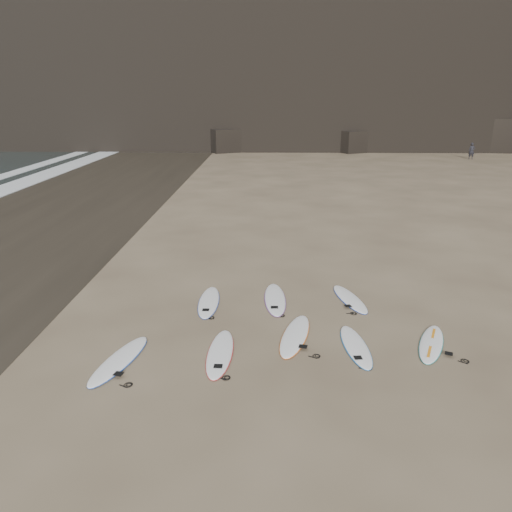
{
  "coord_description": "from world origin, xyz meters",
  "views": [
    {
      "loc": [
        -0.99,
        -11.32,
        6.03
      ],
      "look_at": [
        -1.32,
        2.67,
        1.5
      ],
      "focal_mm": 35.0,
      "sensor_mm": 36.0,
      "label": 1
    }
  ],
  "objects_px": {
    "surfboard_4": "(431,343)",
    "surfboard_5": "(209,302)",
    "surfboard_0": "(119,360)",
    "surfboard_3": "(356,346)",
    "person_a": "(472,151)",
    "surfboard_6": "(275,299)",
    "surfboard_1": "(220,353)",
    "surfboard_2": "(295,335)",
    "surfboard_7": "(350,299)"
  },
  "relations": [
    {
      "from": "surfboard_3",
      "to": "person_a",
      "type": "xyz_separation_m",
      "value": [
        17.73,
        38.84,
        0.75
      ]
    },
    {
      "from": "surfboard_7",
      "to": "surfboard_2",
      "type": "bearing_deg",
      "value": -139.85
    },
    {
      "from": "surfboard_0",
      "to": "surfboard_6",
      "type": "xyz_separation_m",
      "value": [
        3.74,
        3.8,
        0.0
      ]
    },
    {
      "from": "surfboard_2",
      "to": "surfboard_3",
      "type": "distance_m",
      "value": 1.59
    },
    {
      "from": "surfboard_1",
      "to": "person_a",
      "type": "height_order",
      "value": "person_a"
    },
    {
      "from": "surfboard_5",
      "to": "surfboard_3",
      "type": "bearing_deg",
      "value": -34.99
    },
    {
      "from": "surfboard_5",
      "to": "surfboard_7",
      "type": "distance_m",
      "value": 4.34
    },
    {
      "from": "surfboard_1",
      "to": "surfboard_6",
      "type": "relative_size",
      "value": 0.95
    },
    {
      "from": "surfboard_1",
      "to": "surfboard_4",
      "type": "bearing_deg",
      "value": 8.22
    },
    {
      "from": "surfboard_1",
      "to": "surfboard_7",
      "type": "bearing_deg",
      "value": 44.87
    },
    {
      "from": "surfboard_3",
      "to": "surfboard_7",
      "type": "height_order",
      "value": "same"
    },
    {
      "from": "surfboard_6",
      "to": "person_a",
      "type": "distance_m",
      "value": 40.94
    },
    {
      "from": "surfboard_7",
      "to": "person_a",
      "type": "xyz_separation_m",
      "value": [
        17.41,
        35.79,
        0.75
      ]
    },
    {
      "from": "surfboard_6",
      "to": "person_a",
      "type": "bearing_deg",
      "value": 59.08
    },
    {
      "from": "surfboard_2",
      "to": "surfboard_5",
      "type": "relative_size",
      "value": 1.04
    },
    {
      "from": "person_a",
      "to": "surfboard_2",
      "type": "bearing_deg",
      "value": -108.19
    },
    {
      "from": "surfboard_3",
      "to": "surfboard_6",
      "type": "bearing_deg",
      "value": 118.8
    },
    {
      "from": "surfboard_5",
      "to": "surfboard_6",
      "type": "xyz_separation_m",
      "value": [
        2.02,
        0.26,
        0.0
      ]
    },
    {
      "from": "surfboard_4",
      "to": "surfboard_5",
      "type": "bearing_deg",
      "value": 179.47
    },
    {
      "from": "surfboard_5",
      "to": "surfboard_6",
      "type": "distance_m",
      "value": 2.04
    },
    {
      "from": "person_a",
      "to": "surfboard_6",
      "type": "bearing_deg",
      "value": -110.33
    },
    {
      "from": "person_a",
      "to": "surfboard_1",
      "type": "bearing_deg",
      "value": -109.78
    },
    {
      "from": "surfboard_3",
      "to": "surfboard_4",
      "type": "bearing_deg",
      "value": 0.61
    },
    {
      "from": "surfboard_5",
      "to": "surfboard_6",
      "type": "bearing_deg",
      "value": 6.46
    },
    {
      "from": "surfboard_1",
      "to": "surfboard_6",
      "type": "distance_m",
      "value": 3.67
    },
    {
      "from": "surfboard_3",
      "to": "surfboard_4",
      "type": "distance_m",
      "value": 1.95
    },
    {
      "from": "surfboard_0",
      "to": "person_a",
      "type": "height_order",
      "value": "person_a"
    },
    {
      "from": "surfboard_2",
      "to": "surfboard_4",
      "type": "distance_m",
      "value": 3.45
    },
    {
      "from": "surfboard_1",
      "to": "surfboard_2",
      "type": "distance_m",
      "value": 2.12
    },
    {
      "from": "surfboard_2",
      "to": "surfboard_3",
      "type": "relative_size",
      "value": 1.1
    },
    {
      "from": "surfboard_1",
      "to": "surfboard_3",
      "type": "relative_size",
      "value": 1.07
    },
    {
      "from": "surfboard_6",
      "to": "surfboard_0",
      "type": "bearing_deg",
      "value": -136.69
    },
    {
      "from": "surfboard_0",
      "to": "person_a",
      "type": "bearing_deg",
      "value": 74.02
    },
    {
      "from": "surfboard_4",
      "to": "surfboard_5",
      "type": "height_order",
      "value": "surfboard_5"
    },
    {
      "from": "surfboard_0",
      "to": "surfboard_6",
      "type": "relative_size",
      "value": 0.97
    },
    {
      "from": "surfboard_1",
      "to": "surfboard_4",
      "type": "xyz_separation_m",
      "value": [
        5.31,
        0.62,
        -0.0
      ]
    },
    {
      "from": "surfboard_6",
      "to": "surfboard_1",
      "type": "bearing_deg",
      "value": -114.27
    },
    {
      "from": "surfboard_0",
      "to": "surfboard_2",
      "type": "bearing_deg",
      "value": 32.71
    },
    {
      "from": "surfboard_1",
      "to": "surfboard_7",
      "type": "xyz_separation_m",
      "value": [
        3.69,
        3.48,
        -0.0
      ]
    },
    {
      "from": "surfboard_5",
      "to": "surfboard_7",
      "type": "bearing_deg",
      "value": 3.6
    },
    {
      "from": "surfboard_3",
      "to": "surfboard_5",
      "type": "relative_size",
      "value": 0.94
    },
    {
      "from": "surfboard_4",
      "to": "surfboard_6",
      "type": "relative_size",
      "value": 0.87
    },
    {
      "from": "surfboard_4",
      "to": "surfboard_7",
      "type": "height_order",
      "value": "surfboard_7"
    },
    {
      "from": "surfboard_2",
      "to": "person_a",
      "type": "height_order",
      "value": "person_a"
    },
    {
      "from": "surfboard_1",
      "to": "surfboard_0",
      "type": "bearing_deg",
      "value": -168.82
    },
    {
      "from": "surfboard_1",
      "to": "surfboard_5",
      "type": "distance_m",
      "value": 3.21
    },
    {
      "from": "surfboard_4",
      "to": "surfboard_7",
      "type": "distance_m",
      "value": 3.28
    },
    {
      "from": "surfboard_0",
      "to": "surfboard_6",
      "type": "distance_m",
      "value": 5.34
    },
    {
      "from": "surfboard_4",
      "to": "surfboard_5",
      "type": "distance_m",
      "value": 6.45
    },
    {
      "from": "surfboard_0",
      "to": "surfboard_3",
      "type": "xyz_separation_m",
      "value": [
        5.73,
        0.83,
        -0.0
      ]
    }
  ]
}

